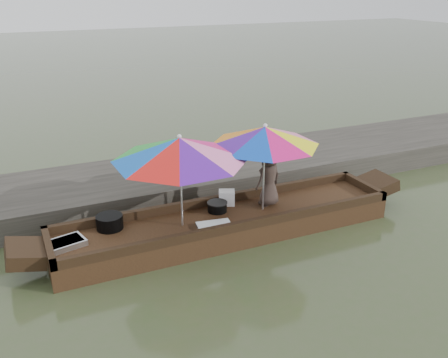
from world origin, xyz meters
name	(u,v)px	position (x,y,z in m)	size (l,w,h in m)	color
water	(226,235)	(0.00, 0.00, 0.00)	(80.00, 80.00, 0.00)	#3B4A27
dock	(183,178)	(0.00, 2.20, 0.25)	(22.00, 2.20, 0.50)	#2D2B26
boat_hull	(226,225)	(0.00, 0.00, 0.17)	(5.88, 1.20, 0.35)	black
cooking_pot	(110,222)	(-1.90, 0.38, 0.46)	(0.43, 0.43, 0.23)	black
tray_crayfish	(66,243)	(-2.64, 0.08, 0.39)	(0.56, 0.39, 0.09)	silver
tray_scallop	(215,227)	(-0.36, -0.32, 0.38)	(0.56, 0.39, 0.06)	silver
charcoal_grill	(217,207)	(-0.06, 0.25, 0.43)	(0.33, 0.33, 0.16)	black
supply_bag	(227,198)	(0.21, 0.45, 0.48)	(0.28, 0.22, 0.26)	silver
vendor	(269,178)	(0.89, 0.14, 0.86)	(0.50, 0.33, 1.02)	#382C26
umbrella_bow	(181,181)	(-0.80, 0.00, 1.12)	(2.16, 2.16, 1.55)	#E51474
umbrella_stern	(264,168)	(0.70, 0.00, 1.12)	(1.84, 1.84, 1.55)	pink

